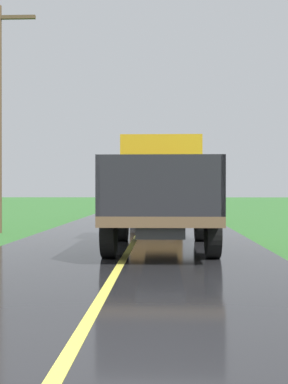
{
  "coord_description": "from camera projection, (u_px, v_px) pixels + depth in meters",
  "views": [
    {
      "loc": [
        0.78,
        -3.24,
        1.44
      ],
      "look_at": [
        0.27,
        10.13,
        1.4
      ],
      "focal_mm": 46.43,
      "sensor_mm": 36.0,
      "label": 1
    }
  ],
  "objects": [
    {
      "name": "banana_truck_near",
      "position": [
        161.0,
        190.0,
        12.45
      ],
      "size": [
        2.38,
        5.82,
        2.8
      ],
      "color": "#2D2D30",
      "rests_on": "road_surface"
    },
    {
      "name": "banana_truck_far",
      "position": [
        158.0,
        190.0,
        25.19
      ],
      "size": [
        2.38,
        5.81,
        2.8
      ],
      "color": "#2D2D30",
      "rests_on": "road_surface"
    }
  ]
}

